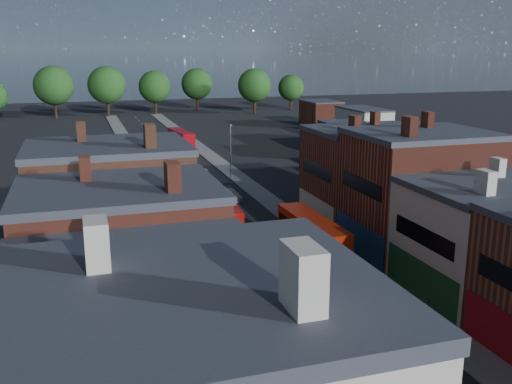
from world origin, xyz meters
TOP-DOWN VIEW (x-y plane):
  - pavement_west at (-6.50, 50.00)m, footprint 3.00×200.00m
  - pavement_east at (6.50, 50.00)m, footprint 3.00×200.00m
  - lamp_post_2 at (-5.20, 30.00)m, footprint 0.25×0.70m
  - lamp_post_3 at (5.20, 60.00)m, footprint 0.25×0.70m
  - bus_0 at (-3.50, 31.77)m, footprint 3.38×11.17m
  - bus_1 at (2.78, 23.73)m, footprint 2.84×10.60m
  - bus_2 at (1.99, 82.80)m, footprint 3.30×10.13m
  - car_2 at (-1.68, 31.11)m, footprint 1.98×4.06m
  - car_3 at (2.07, 48.54)m, footprint 2.29×4.73m
  - ped_3 at (6.15, 11.16)m, footprint 0.87×1.23m

SIDE VIEW (x-z plane):
  - pavement_west at x=-6.50m, z-range 0.00..0.12m
  - pavement_east at x=6.50m, z-range 0.00..0.12m
  - car_2 at x=-1.68m, z-range 0.00..1.11m
  - car_3 at x=2.07m, z-range 0.00..1.33m
  - ped_3 at x=6.15m, z-range 0.12..2.04m
  - bus_2 at x=1.99m, z-range 0.17..4.47m
  - bus_1 at x=2.78m, z-range 0.18..4.74m
  - bus_0 at x=-3.50m, z-range 0.19..4.95m
  - lamp_post_2 at x=-5.20m, z-range 0.64..8.77m
  - lamp_post_3 at x=5.20m, z-range 0.64..8.77m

